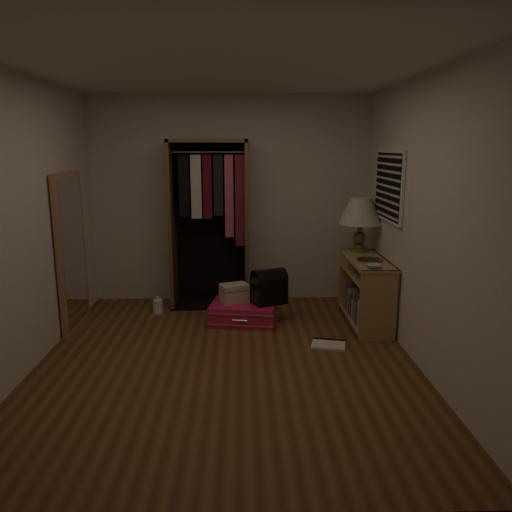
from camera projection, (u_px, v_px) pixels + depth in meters
name	position (u px, v px, depth m)	size (l,w,h in m)	color
ground	(227.00, 362.00, 4.66)	(4.00, 4.00, 0.00)	brown
room_walls	(234.00, 201.00, 4.38)	(3.52, 4.02, 2.60)	beige
console_bookshelf	(365.00, 289.00, 5.63)	(0.42, 1.12, 0.75)	#A78351
open_wardrobe	(213.00, 209.00, 6.12)	(0.95, 0.50, 2.05)	brown
floor_mirror	(71.00, 252.00, 5.40)	(0.06, 0.80, 1.70)	#B07B55
pink_suitcase	(244.00, 313.00, 5.68)	(0.82, 0.65, 0.23)	#CF194B
train_case	(234.00, 293.00, 5.69)	(0.36, 0.31, 0.22)	beige
black_bag	(269.00, 286.00, 5.61)	(0.43, 0.36, 0.40)	black
table_lamp	(361.00, 212.00, 5.83)	(0.55, 0.55, 0.63)	#505A2B
brass_tray	(370.00, 260.00, 5.42)	(0.33, 0.33, 0.02)	olive
ceramic_bowl	(373.00, 266.00, 5.09)	(0.16, 0.16, 0.04)	#97B496
white_jug	(158.00, 306.00, 5.98)	(0.16, 0.16, 0.21)	white
floor_book	(329.00, 344.00, 5.04)	(0.39, 0.34, 0.03)	#ECE1C6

